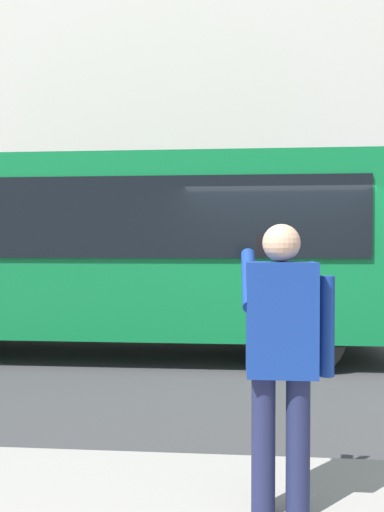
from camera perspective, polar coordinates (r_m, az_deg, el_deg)
The scene contains 4 objects.
ground_plane at distance 7.42m, azimuth 9.49°, elevation -12.17°, with size 60.00×60.00×0.00m, color #38383A.
building_facade_far at distance 14.63m, azimuth 7.24°, elevation 18.25°, with size 28.00×1.55×12.00m.
red_bus at distance 8.07m, azimuth -9.81°, elevation 0.99°, with size 9.05×2.54×3.08m.
pedestrian_photographer at distance 2.97m, azimuth 10.29°, elevation -10.14°, with size 0.53×0.52×1.70m.
Camera 1 is at (0.63, 7.18, 1.73)m, focal length 34.68 mm.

